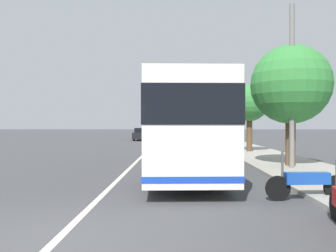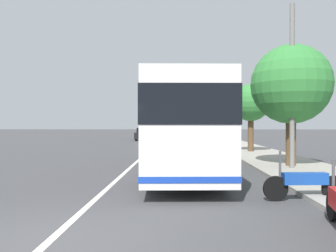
# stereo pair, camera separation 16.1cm
# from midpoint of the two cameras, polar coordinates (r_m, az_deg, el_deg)

# --- Properties ---
(ground_plane) EXTENTS (220.00, 220.00, 0.00)m
(ground_plane) POSITION_cam_midpoint_polar(r_m,az_deg,el_deg) (6.26, -19.20, -17.89)
(ground_plane) COLOR #424244
(sidewalk_curb) EXTENTS (110.00, 3.60, 0.14)m
(sidewalk_curb) POSITION_cam_midpoint_polar(r_m,az_deg,el_deg) (16.50, 19.35, -6.22)
(sidewalk_curb) COLOR #9E998E
(sidewalk_curb) RESTS_ON ground
(lane_divider_line) EXTENTS (110.00, 0.16, 0.01)m
(lane_divider_line) POSITION_cam_midpoint_polar(r_m,az_deg,el_deg) (15.83, -6.38, -6.71)
(lane_divider_line) COLOR silver
(lane_divider_line) RESTS_ON ground
(coach_bus) EXTENTS (12.43, 3.09, 3.42)m
(coach_bus) POSITION_cam_midpoint_polar(r_m,az_deg,el_deg) (14.21, 1.52, 0.37)
(coach_bus) COLOR silver
(coach_bus) RESTS_ON ground
(motorcycle_nearest_curb) EXTENTS (0.32, 2.15, 1.27)m
(motorcycle_nearest_curb) POSITION_cam_midpoint_polar(r_m,az_deg,el_deg) (9.30, 22.14, -8.90)
(motorcycle_nearest_curb) COLOR black
(motorcycle_nearest_curb) RESTS_ON ground
(car_side_street) EXTENTS (4.70, 2.20, 1.46)m
(car_side_street) POSITION_cam_midpoint_polar(r_m,az_deg,el_deg) (39.87, -4.33, -1.42)
(car_side_street) COLOR black
(car_side_street) RESTS_ON ground
(car_ahead_same_lane) EXTENTS (4.02, 1.97, 1.38)m
(car_ahead_same_lane) POSITION_cam_midpoint_polar(r_m,az_deg,el_deg) (45.67, -3.80, -1.23)
(car_ahead_same_lane) COLOR black
(car_ahead_same_lane) RESTS_ON ground
(car_behind_bus) EXTENTS (4.53, 1.98, 1.57)m
(car_behind_bus) POSITION_cam_midpoint_polar(r_m,az_deg,el_deg) (59.68, 1.94, -0.77)
(car_behind_bus) COLOR navy
(car_behind_bus) RESTS_ON ground
(car_oncoming) EXTENTS (4.16, 1.92, 1.52)m
(car_oncoming) POSITION_cam_midpoint_polar(r_m,az_deg,el_deg) (47.97, 1.27, -1.08)
(car_oncoming) COLOR navy
(car_oncoming) RESTS_ON ground
(roadside_tree_mid_block) EXTENTS (3.45, 3.45, 5.41)m
(roadside_tree_mid_block) POSITION_cam_midpoint_polar(r_m,az_deg,el_deg) (15.60, 19.93, 6.60)
(roadside_tree_mid_block) COLOR brown
(roadside_tree_mid_block) RESTS_ON ground
(roadside_tree_far_block) EXTENTS (2.46, 2.46, 4.59)m
(roadside_tree_far_block) POSITION_cam_midpoint_polar(r_m,az_deg,el_deg) (22.77, 13.54, 3.77)
(roadside_tree_far_block) COLOR brown
(roadside_tree_far_block) RESTS_ON ground
(utility_pole) EXTENTS (0.20, 0.20, 6.92)m
(utility_pole) POSITION_cam_midpoint_polar(r_m,az_deg,el_deg) (14.79, 20.11, 6.17)
(utility_pole) COLOR slate
(utility_pole) RESTS_ON ground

